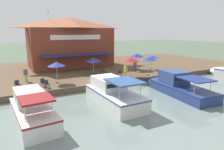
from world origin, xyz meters
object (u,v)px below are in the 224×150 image
object	(u,v)px
cafe_chair_beside_entrance	(43,82)
person_mid_patio	(135,64)
mooring_post	(96,80)
cafe_chair_far_corner_seat	(17,84)
motorboat_far_downstream	(31,108)
patio_umbrella_near_quay_edge	(93,60)
patio_umbrella_mid_patio_left	(56,64)
patio_umbrella_far_corner	(148,58)
tree_behind_restaurant	(57,41)
motorboat_mid_row	(176,85)
patio_umbrella_mid_patio_right	(130,59)
waterfront_restaurant	(70,42)
cafe_chair_mid_patio	(47,84)
person_near_entrance	(26,73)
person_at_quay_edge	(126,70)
cafe_chair_facing_river	(103,71)
patio_umbrella_back_row	(152,57)
motorboat_outer_channel	(110,92)
cafe_chair_under_first_umbrella	(120,73)
patio_umbrella_by_entrance	(137,55)

from	to	relation	value
cafe_chair_beside_entrance	person_mid_patio	distance (m)	13.30
mooring_post	cafe_chair_beside_entrance	bearing A→B (deg)	-109.53
cafe_chair_far_corner_seat	motorboat_far_downstream	world-z (taller)	motorboat_far_downstream
patio_umbrella_near_quay_edge	patio_umbrella_mid_patio_left	size ratio (longest dim) A/B	0.93
patio_umbrella_far_corner	tree_behind_restaurant	size ratio (longest dim) A/B	0.43
cafe_chair_beside_entrance	motorboat_mid_row	size ratio (longest dim) A/B	0.10
patio_umbrella_mid_patio_right	cafe_chair_far_corner_seat	bearing A→B (deg)	-93.18
waterfront_restaurant	mooring_post	distance (m)	14.00
patio_umbrella_near_quay_edge	patio_umbrella_mid_patio_right	bearing A→B (deg)	40.38
cafe_chair_mid_patio	cafe_chair_far_corner_seat	world-z (taller)	same
patio_umbrella_far_corner	cafe_chair_far_corner_seat	world-z (taller)	patio_umbrella_far_corner
patio_umbrella_mid_patio_left	cafe_chair_mid_patio	size ratio (longest dim) A/B	2.83
motorboat_mid_row	person_near_entrance	bearing A→B (deg)	-127.21
cafe_chair_mid_patio	person_at_quay_edge	bearing A→B (deg)	90.49
patio_umbrella_mid_patio_left	cafe_chair_mid_patio	world-z (taller)	patio_umbrella_mid_patio_left
cafe_chair_mid_patio	cafe_chair_facing_river	size ratio (longest dim) A/B	1.00
person_at_quay_edge	patio_umbrella_mid_patio_right	bearing A→B (deg)	113.70
waterfront_restaurant	motorboat_far_downstream	size ratio (longest dim) A/B	1.88
patio_umbrella_back_row	mooring_post	size ratio (longest dim) A/B	2.38
patio_umbrella_mid_patio_right	patio_umbrella_back_row	world-z (taller)	patio_umbrella_mid_patio_right
motorboat_mid_row	motorboat_outer_channel	bearing A→B (deg)	-96.11
waterfront_restaurant	cafe_chair_facing_river	xyz separation A→B (m)	(9.15, 1.72, -3.56)
waterfront_restaurant	cafe_chair_facing_river	world-z (taller)	waterfront_restaurant
patio_umbrella_far_corner	mooring_post	bearing A→B (deg)	-82.30
cafe_chair_under_first_umbrella	cafe_chair_beside_entrance	xyz separation A→B (m)	(0.36, -9.58, 0.00)
waterfront_restaurant	motorboat_mid_row	distance (m)	19.64
cafe_chair_far_corner_seat	mooring_post	world-z (taller)	mooring_post
person_near_entrance	waterfront_restaurant	bearing A→B (deg)	137.19
person_at_quay_edge	mooring_post	world-z (taller)	person_at_quay_edge
cafe_chair_mid_patio	patio_umbrella_mid_patio_left	bearing A→B (deg)	138.34
patio_umbrella_near_quay_edge	cafe_chair_far_corner_seat	xyz separation A→B (m)	(3.24, -9.64, -1.46)
tree_behind_restaurant	patio_umbrella_near_quay_edge	bearing A→B (deg)	7.66
cafe_chair_beside_entrance	tree_behind_restaurant	distance (m)	17.87
tree_behind_restaurant	patio_umbrella_mid_patio_right	bearing A→B (deg)	16.77
patio_umbrella_by_entrance	person_near_entrance	world-z (taller)	patio_umbrella_by_entrance
patio_umbrella_far_corner	tree_behind_restaurant	world-z (taller)	tree_behind_restaurant
waterfront_restaurant	patio_umbrella_mid_patio_left	distance (m)	11.98
cafe_chair_under_first_umbrella	cafe_chair_facing_river	bearing A→B (deg)	-146.44
person_near_entrance	patio_umbrella_back_row	bearing A→B (deg)	87.74
waterfront_restaurant	person_at_quay_edge	distance (m)	13.11
patio_umbrella_mid_patio_left	motorboat_far_downstream	distance (m)	8.54
cafe_chair_mid_patio	motorboat_far_downstream	world-z (taller)	motorboat_far_downstream
person_mid_patio	motorboat_mid_row	bearing A→B (deg)	-7.60
cafe_chair_facing_river	motorboat_outer_channel	xyz separation A→B (m)	(8.57, -3.45, -0.16)
patio_umbrella_back_row	cafe_chair_facing_river	distance (m)	8.31
patio_umbrella_by_entrance	person_at_quay_edge	distance (m)	6.07
patio_umbrella_far_corner	cafe_chair_under_first_umbrella	bearing A→B (deg)	-108.24
cafe_chair_facing_river	person_at_quay_edge	xyz separation A→B (m)	(3.21, 1.49, 0.59)
person_at_quay_edge	tree_behind_restaurant	world-z (taller)	tree_behind_restaurant
cafe_chair_under_first_umbrella	person_near_entrance	distance (m)	11.31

